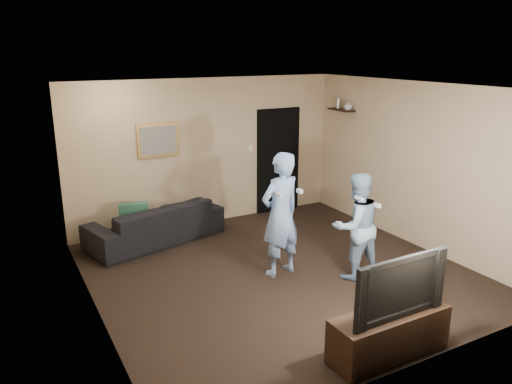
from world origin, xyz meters
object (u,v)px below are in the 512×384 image
sofa (155,223)px  wii_player_left (280,215)px  television (393,284)px  tv_console (389,333)px  wii_player_right (356,226)px

sofa → wii_player_left: size_ratio=1.27×
television → wii_player_left: (0.03, 2.23, 0.06)m
sofa → television: size_ratio=1.96×
wii_player_left → tv_console: bearing=-90.7°
television → wii_player_right: size_ratio=0.76×
wii_player_right → tv_console: bearing=-118.2°
sofa → wii_player_left: bearing=105.5°
wii_player_left → wii_player_right: wii_player_left is taller
sofa → tv_console: size_ratio=1.68×
television → tv_console: bearing=0.0°
wii_player_left → wii_player_right: 1.04m
tv_console → wii_player_left: wii_player_left is taller
tv_console → wii_player_right: wii_player_right is taller
sofa → television: 4.43m
wii_player_left → television: bearing=-90.7°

